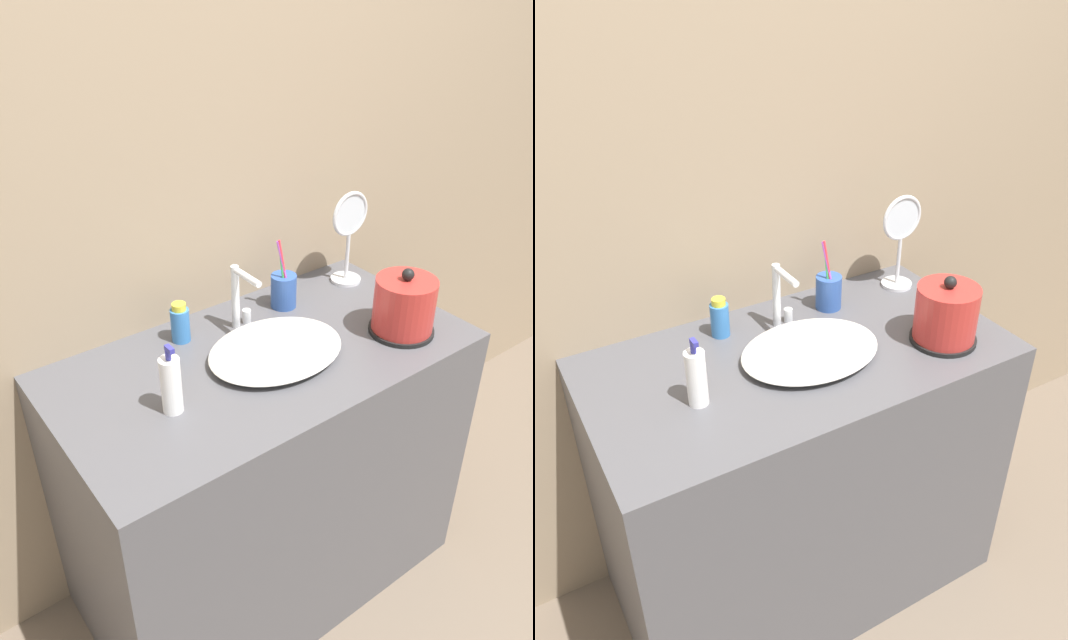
# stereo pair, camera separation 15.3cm
# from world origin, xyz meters

# --- Properties ---
(wall_back) EXTENTS (6.00, 0.04, 2.60)m
(wall_back) POSITION_xyz_m (0.00, 0.59, 1.30)
(wall_back) COLOR gray
(wall_back) RESTS_ON ground_plane
(vanity_counter) EXTENTS (1.09, 0.57, 0.84)m
(vanity_counter) POSITION_xyz_m (0.00, 0.29, 0.42)
(vanity_counter) COLOR #4C4C51
(vanity_counter) RESTS_ON ground_plane
(sink_basin) EXTENTS (0.36, 0.28, 0.04)m
(sink_basin) POSITION_xyz_m (0.02, 0.27, 0.86)
(sink_basin) COLOR silver
(sink_basin) RESTS_ON vanity_counter
(faucet) EXTENTS (0.06, 0.12, 0.18)m
(faucet) POSITION_xyz_m (0.02, 0.43, 0.94)
(faucet) COLOR silver
(faucet) RESTS_ON vanity_counter
(electric_kettle) EXTENTS (0.18, 0.18, 0.19)m
(electric_kettle) POSITION_xyz_m (0.36, 0.15, 0.91)
(electric_kettle) COLOR black
(electric_kettle) RESTS_ON vanity_counter
(toothbrush_cup) EXTENTS (0.07, 0.07, 0.21)m
(toothbrush_cup) POSITION_xyz_m (0.19, 0.45, 0.89)
(toothbrush_cup) COLOR #2D519E
(toothbrush_cup) RESTS_ON vanity_counter
(lotion_bottle) EXTENTS (0.05, 0.05, 0.17)m
(lotion_bottle) POSITION_xyz_m (-0.30, 0.23, 0.91)
(lotion_bottle) COLOR white
(lotion_bottle) RESTS_ON vanity_counter
(shampoo_bottle) EXTENTS (0.05, 0.05, 0.11)m
(shampoo_bottle) POSITION_xyz_m (-0.13, 0.47, 0.89)
(shampoo_bottle) COLOR #3370B7
(shampoo_bottle) RESTS_ON vanity_counter
(vanity_mirror) EXTENTS (0.14, 0.09, 0.29)m
(vanity_mirror) POSITION_xyz_m (0.44, 0.46, 1.00)
(vanity_mirror) COLOR silver
(vanity_mirror) RESTS_ON vanity_counter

